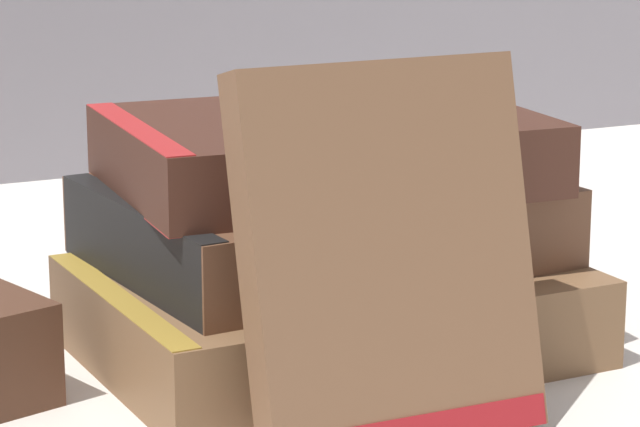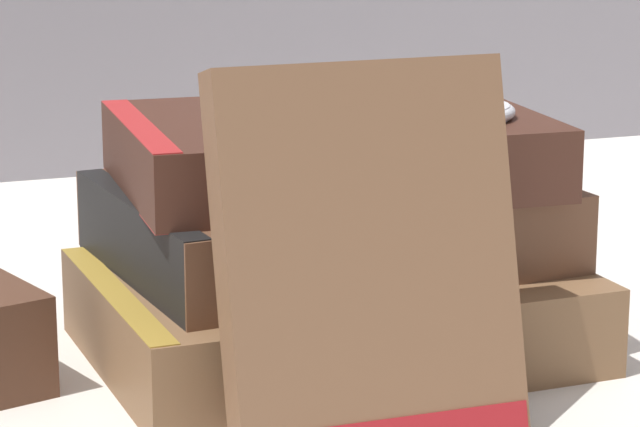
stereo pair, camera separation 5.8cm
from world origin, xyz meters
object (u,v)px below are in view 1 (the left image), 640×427
pocket_watch (447,109)px  reading_glasses (155,258)px  book_flat_bottom (318,312)px  book_leaning_front (389,268)px  book_flat_top (313,151)px  book_flat_middle (312,223)px

pocket_watch → reading_glasses: bearing=111.0°
book_flat_bottom → pocket_watch: (0.06, -0.01, 0.09)m
book_flat_bottom → pocket_watch: 0.11m
pocket_watch → reading_glasses: size_ratio=0.57×
pocket_watch → book_leaning_front: bearing=-130.3°
book_flat_top → book_leaning_front: book_leaning_front is taller
book_flat_middle → reading_glasses: size_ratio=2.04×
book_flat_middle → book_leaning_front: 0.12m
book_flat_middle → book_flat_top: (-0.00, -0.00, 0.03)m
book_flat_top → reading_glasses: bearing=99.6°
pocket_watch → book_flat_top: bearing=156.4°
book_flat_top → book_flat_middle: bearing=84.9°
book_flat_top → pocket_watch: (0.05, -0.02, 0.02)m
book_flat_bottom → book_flat_top: size_ratio=1.13×
book_flat_middle → pocket_watch: size_ratio=3.57×
book_flat_top → book_leaning_front: size_ratio=1.31×
book_flat_top → book_leaning_front: (-0.02, -0.11, -0.02)m
book_leaning_front → book_flat_top: bearing=79.8°
book_flat_bottom → book_flat_top: (0.00, 0.01, 0.07)m
book_flat_middle → book_leaning_front: bearing=-105.6°
reading_glasses → pocket_watch: bearing=-56.9°
book_leaning_front → pocket_watch: (0.07, 0.09, 0.04)m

